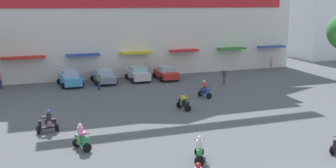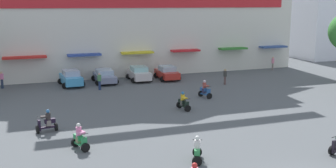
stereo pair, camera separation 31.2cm
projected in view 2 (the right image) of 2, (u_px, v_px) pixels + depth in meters
ground_plane at (197, 115)px, 30.10m from camera, size 128.00×128.00×0.00m
colonial_building at (122, 3)px, 49.32m from camera, size 41.09×15.46×19.53m
flank_building_right at (319, 17)px, 61.86m from camera, size 8.80×9.72×12.19m
parked_car_0 at (71, 78)px, 40.60m from camera, size 2.48×4.08×1.62m
parked_car_1 at (105, 76)px, 42.17m from camera, size 2.46×4.40×1.40m
parked_car_2 at (139, 73)px, 43.28m from camera, size 2.42×3.85×1.55m
parked_car_3 at (167, 73)px, 43.97m from camera, size 2.43×3.93×1.50m
scooter_rider_0 at (197, 151)px, 21.20m from camera, size 1.08×1.55×1.45m
scooter_rider_1 at (205, 90)px, 35.50m from camera, size 0.83×1.42×1.57m
scooter_rider_4 at (183, 102)px, 31.51m from camera, size 0.69×1.51×1.44m
scooter_rider_7 at (80, 139)px, 22.96m from camera, size 0.95×1.40×1.53m
scooter_rider_8 at (47, 123)px, 26.05m from camera, size 1.40×0.73×1.50m
pedestrian_0 at (225, 76)px, 41.24m from camera, size 0.38×0.38×1.62m
pedestrian_1 at (2, 79)px, 39.34m from camera, size 0.53×0.53×1.68m
pedestrian_3 at (99, 80)px, 38.64m from camera, size 0.50×0.50×1.66m
pedestrian_4 at (273, 62)px, 50.15m from camera, size 0.38×0.38×1.68m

